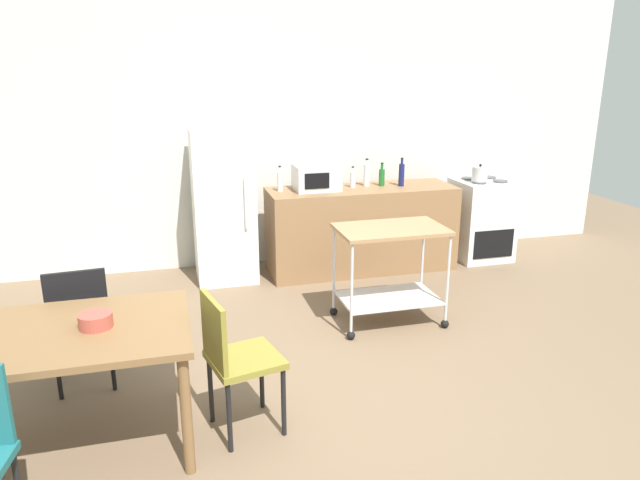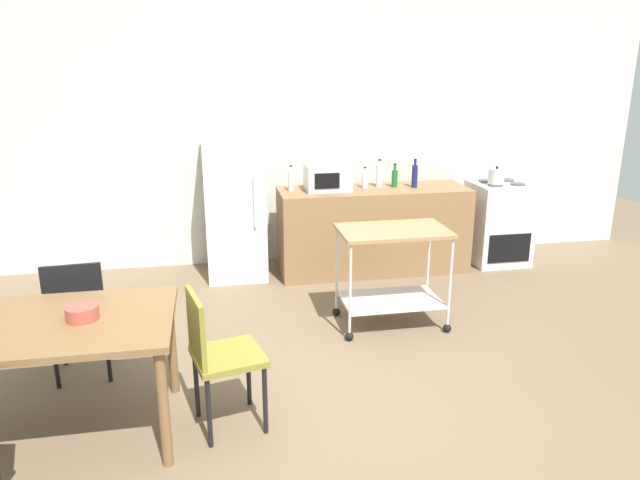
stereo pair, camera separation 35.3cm
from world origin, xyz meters
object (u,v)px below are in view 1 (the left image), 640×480
(bottle_hot_sauce, at_px, (280,181))
(bottle_wine, at_px, (367,174))
(chair_black, at_px, (80,318))
(bottle_vinegar, at_px, (353,179))
(kettle, at_px, (480,174))
(fruit_bowl, at_px, (96,320))
(kitchen_cart, at_px, (390,259))
(dining_table, at_px, (51,345))
(stove_oven, at_px, (481,219))
(refrigerator, at_px, (223,206))
(bottle_olive_oil, at_px, (382,177))
(chair_olive, at_px, (234,354))
(microwave, at_px, (317,178))
(bottle_sesame_oil, at_px, (401,174))

(bottle_hot_sauce, distance_m, bottle_wine, 0.95)
(chair_black, bearing_deg, bottle_wine, -149.43)
(bottle_vinegar, relative_size, kettle, 0.94)
(bottle_wine, height_order, fruit_bowl, bottle_wine)
(kitchen_cart, bearing_deg, dining_table, -154.65)
(chair_black, distance_m, bottle_hot_sauce, 2.62)
(dining_table, distance_m, stove_oven, 4.86)
(stove_oven, distance_m, bottle_wine, 1.49)
(refrigerator, relative_size, bottle_olive_oil, 6.21)
(chair_olive, relative_size, refrigerator, 0.57)
(refrigerator, relative_size, bottle_wine, 5.28)
(microwave, bearing_deg, dining_table, -130.57)
(chair_olive, relative_size, microwave, 1.93)
(dining_table, distance_m, refrigerator, 2.91)
(refrigerator, relative_size, bottle_vinegar, 6.91)
(microwave, relative_size, bottle_wine, 1.57)
(bottle_wine, distance_m, fruit_bowl, 3.64)
(bottle_hot_sauce, relative_size, bottle_wine, 0.90)
(dining_table, relative_size, microwave, 3.26)
(chair_black, bearing_deg, fruit_bowl, 100.24)
(stove_oven, bearing_deg, bottle_wine, 177.17)
(stove_oven, height_order, bottle_wine, bottle_wine)
(bottle_hot_sauce, relative_size, bottle_vinegar, 1.17)
(microwave, relative_size, bottle_olive_oil, 1.84)
(kitchen_cart, xyz_separation_m, bottle_wine, (0.30, 1.45, 0.45))
(chair_olive, xyz_separation_m, bottle_sesame_oil, (2.13, 2.60, 0.51))
(kettle, bearing_deg, bottle_olive_oil, 173.09)
(stove_oven, distance_m, bottle_vinegar, 1.63)
(bottle_vinegar, bearing_deg, chair_olive, -121.01)
(bottle_hot_sauce, xyz_separation_m, microwave, (0.38, -0.03, 0.02))
(kitchen_cart, distance_m, bottle_wine, 1.55)
(kitchen_cart, xyz_separation_m, fruit_bowl, (-2.22, -1.17, 0.22))
(chair_olive, xyz_separation_m, microwave, (1.20, 2.64, 0.51))
(chair_black, bearing_deg, bottle_vinegar, -148.22)
(chair_olive, xyz_separation_m, bottle_wine, (1.77, 2.70, 0.51))
(chair_black, distance_m, stove_oven, 4.48)
(bottle_hot_sauce, height_order, bottle_vinegar, bottle_hot_sauce)
(bottle_hot_sauce, bearing_deg, microwave, -4.88)
(dining_table, bearing_deg, kitchen_cart, 25.35)
(dining_table, bearing_deg, bottle_hot_sauce, 55.03)
(bottle_sesame_oil, bearing_deg, kettle, -4.39)
(chair_olive, distance_m, bottle_vinegar, 3.14)
(kettle, bearing_deg, stove_oven, 39.67)
(bottle_olive_oil, distance_m, bottle_sesame_oil, 0.21)
(bottle_olive_oil, relative_size, kettle, 1.04)
(dining_table, relative_size, refrigerator, 0.97)
(microwave, xyz_separation_m, bottle_sesame_oil, (0.93, -0.03, -0.00))
(chair_olive, height_order, kettle, kettle)
(dining_table, relative_size, chair_black, 1.69)
(chair_olive, height_order, bottle_vinegar, bottle_vinegar)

